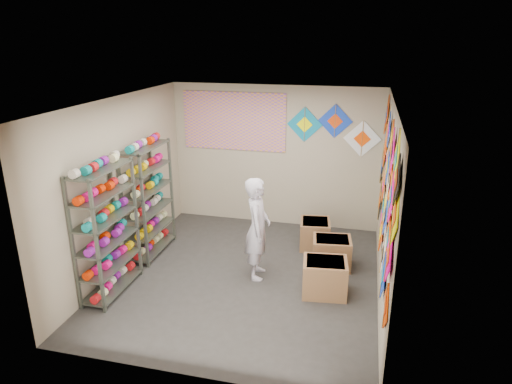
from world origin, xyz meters
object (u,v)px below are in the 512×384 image
(shelf_rack_back, at_px, (149,200))
(shelf_rack_front, at_px, (107,231))
(shopkeeper, at_px, (258,228))
(carton_b, at_px, (332,253))
(carton_c, at_px, (315,234))
(carton_a, at_px, (325,277))

(shelf_rack_back, bearing_deg, shelf_rack_front, -90.00)
(shopkeeper, height_order, carton_b, shopkeeper)
(shopkeeper, distance_m, carton_c, 1.53)
(shopkeeper, xyz_separation_m, carton_a, (1.06, -0.28, -0.54))
(carton_a, bearing_deg, carton_b, 81.32)
(carton_b, height_order, carton_c, carton_b)
(shopkeeper, xyz_separation_m, carton_c, (0.74, 1.22, -0.55))
(carton_a, relative_size, carton_b, 1.04)
(shopkeeper, bearing_deg, carton_c, -39.24)
(shelf_rack_back, height_order, shopkeeper, shelf_rack_back)
(shelf_rack_back, distance_m, shopkeeper, 2.00)
(shopkeeper, relative_size, carton_b, 2.65)
(shelf_rack_back, height_order, carton_b, shelf_rack_back)
(carton_a, xyz_separation_m, carton_c, (-0.32, 1.50, -0.02))
(shelf_rack_front, bearing_deg, shopkeeper, 25.54)
(shelf_rack_front, bearing_deg, carton_b, 26.14)
(shopkeeper, bearing_deg, carton_b, -70.76)
(carton_a, xyz_separation_m, carton_b, (0.03, 0.84, -0.01))
(shopkeeper, height_order, carton_c, shopkeeper)
(carton_a, distance_m, carton_b, 0.84)
(shelf_rack_back, height_order, carton_c, shelf_rack_back)
(shelf_rack_back, height_order, carton_a, shelf_rack_back)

